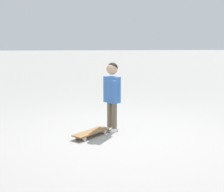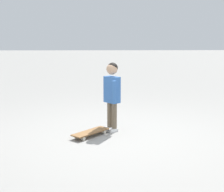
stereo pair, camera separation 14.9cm
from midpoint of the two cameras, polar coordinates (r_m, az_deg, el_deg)
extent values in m
plane|color=gray|center=(4.95, 0.20, -7.02)|extent=(50.00, 50.00, 0.00)
cylinder|color=brown|center=(5.18, -0.41, -3.46)|extent=(0.08, 0.08, 0.42)
cube|color=white|center=(5.22, -0.65, -5.80)|extent=(0.17, 0.16, 0.05)
cylinder|color=brown|center=(5.26, -1.23, -3.24)|extent=(0.08, 0.08, 0.42)
cube|color=white|center=(5.29, -1.46, -5.56)|extent=(0.17, 0.16, 0.05)
cube|color=#386BB7|center=(5.13, -0.83, 1.09)|extent=(0.26, 0.27, 0.40)
cylinder|color=#386BB7|center=(4.96, -0.47, 0.75)|extent=(0.06, 0.06, 0.32)
cylinder|color=#386BB7|center=(5.29, -1.49, 1.37)|extent=(0.06, 0.06, 0.32)
sphere|color=tan|center=(5.09, -0.84, 4.59)|extent=(0.17, 0.17, 0.17)
sphere|color=black|center=(5.10, -0.76, 4.77)|extent=(0.16, 0.16, 0.16)
cube|color=olive|center=(5.00, -4.42, -6.10)|extent=(0.56, 0.59, 0.02)
cube|color=#B7B7BC|center=(4.85, -6.20, -6.82)|extent=(0.10, 0.10, 0.02)
cube|color=#B7B7BC|center=(5.16, -2.74, -5.71)|extent=(0.10, 0.10, 0.02)
cylinder|color=beige|center=(4.81, -5.56, -7.25)|extent=(0.06, 0.06, 0.06)
cylinder|color=beige|center=(4.91, -6.82, -6.90)|extent=(0.06, 0.06, 0.06)
cylinder|color=beige|center=(5.12, -2.11, -6.11)|extent=(0.06, 0.06, 0.06)
cylinder|color=beige|center=(5.21, -3.36, -5.80)|extent=(0.06, 0.06, 0.06)
camera|label=1|loc=(0.07, -90.83, -0.16)|focal=54.11mm
camera|label=2|loc=(0.07, 89.17, 0.16)|focal=54.11mm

